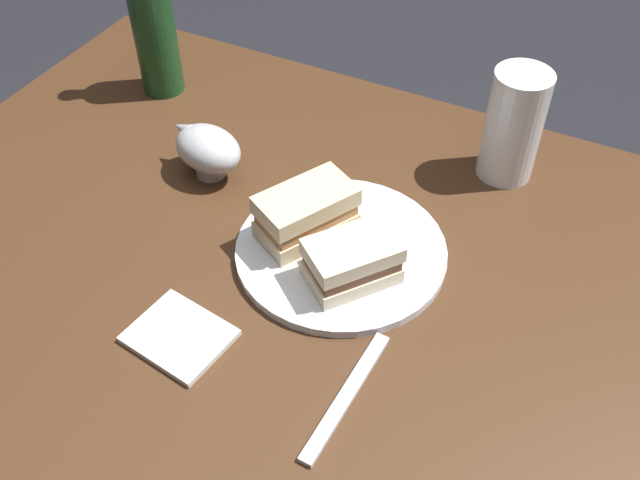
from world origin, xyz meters
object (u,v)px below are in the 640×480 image
object	(u,v)px
gravy_boat	(207,148)
napkin	(179,336)
pint_glass	(512,131)
sandwich_half_left	(306,213)
cider_bottle	(154,27)
sandwich_half_right	(352,261)
fork	(347,396)
plate	(341,251)

from	to	relation	value
gravy_boat	napkin	xyz separation A→B (m)	(-0.13, 0.27, -0.04)
pint_glass	napkin	distance (m)	0.53
sandwich_half_left	napkin	xyz separation A→B (m)	(0.06, 0.21, -0.04)
napkin	gravy_boat	bearing A→B (deg)	-64.03
pint_glass	cider_bottle	xyz separation A→B (m)	(0.56, 0.04, 0.04)
sandwich_half_right	fork	size ratio (longest dim) A/B	0.71
sandwich_half_left	pint_glass	xyz separation A→B (m)	(-0.19, -0.25, 0.03)
sandwich_half_left	napkin	distance (m)	0.22
gravy_boat	sandwich_half_left	bearing A→B (deg)	162.93
plate	napkin	size ratio (longest dim) A/B	2.45
plate	fork	xyz separation A→B (m)	(-0.10, 0.19, -0.00)
gravy_boat	sandwich_half_right	bearing A→B (deg)	159.21
sandwich_half_right	fork	distance (m)	0.17
sandwich_half_left	sandwich_half_right	distance (m)	0.10
gravy_boat	fork	xyz separation A→B (m)	(-0.34, 0.25, -0.04)
napkin	fork	distance (m)	0.21
plate	cider_bottle	world-z (taller)	cider_bottle
plate	gravy_boat	distance (m)	0.25
plate	gravy_boat	world-z (taller)	gravy_boat
cider_bottle	napkin	size ratio (longest dim) A/B	2.56
sandwich_half_right	sandwich_half_left	bearing A→B (deg)	-28.27
plate	sandwich_half_left	size ratio (longest dim) A/B	1.91
sandwich_half_right	napkin	xyz separation A→B (m)	(0.14, 0.16, -0.04)
plate	sandwich_half_right	world-z (taller)	sandwich_half_right
cider_bottle	napkin	distance (m)	0.54
gravy_boat	fork	bearing A→B (deg)	143.06
gravy_boat	napkin	world-z (taller)	gravy_boat
plate	gravy_boat	size ratio (longest dim) A/B	2.17
gravy_boat	cider_bottle	size ratio (longest dim) A/B	0.44
cider_bottle	napkin	world-z (taller)	cider_bottle
cider_bottle	fork	bearing A→B (deg)	142.40
fork	napkin	bearing A→B (deg)	-83.30
sandwich_half_left	pint_glass	distance (m)	0.31
pint_glass	napkin	size ratio (longest dim) A/B	1.48
plate	fork	bearing A→B (deg)	117.15
pint_glass	sandwich_half_left	bearing A→B (deg)	52.74
sandwich_half_left	fork	size ratio (longest dim) A/B	0.78
pint_glass	gravy_boat	distance (m)	0.42
plate	sandwich_half_left	bearing A→B (deg)	-5.84
plate	cider_bottle	bearing A→B (deg)	-26.59
fork	sandwich_half_right	bearing A→B (deg)	-154.07
gravy_boat	cider_bottle	distance (m)	0.25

